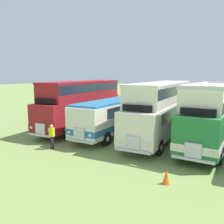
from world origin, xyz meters
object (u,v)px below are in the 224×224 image
bus_fourth_in_row (212,114)px  bus_second_in_row (119,113)px  marshal_person (52,136)px  bus_first_in_row (82,102)px  cone_near_end (166,177)px  bus_third_in_row (161,108)px

bus_fourth_in_row → bus_second_in_row: bearing=176.4°
bus_fourth_in_row → marshal_person: (-9.53, -6.10, -1.47)m
bus_first_in_row → bus_fourth_in_row: (11.51, -0.37, -0.12)m
bus_fourth_in_row → cone_near_end: bus_fourth_in_row is taller
marshal_person → bus_first_in_row: bearing=107.0°
bus_third_in_row → bus_fourth_in_row: 3.86m
bus_fourth_in_row → cone_near_end: (-1.05, -7.64, -2.00)m
bus_second_in_row → marshal_person: size_ratio=6.70×
bus_first_in_row → cone_near_end: size_ratio=16.00×
bus_first_in_row → cone_near_end: 13.34m
marshal_person → cone_near_end: bearing=-10.3°
bus_second_in_row → cone_near_end: size_ratio=16.23×
marshal_person → bus_third_in_row: bearing=48.5°
bus_second_in_row → marshal_person: bus_second_in_row is taller
bus_third_in_row → cone_near_end: size_ratio=16.19×
bus_second_in_row → bus_third_in_row: (3.83, -0.17, 0.72)m
bus_first_in_row → bus_fourth_in_row: 11.52m
cone_near_end → marshal_person: marshal_person is taller
bus_fourth_in_row → cone_near_end: size_ratio=14.84×
bus_third_in_row → bus_fourth_in_row: (3.84, -0.32, -0.12)m
bus_first_in_row → bus_third_in_row: bearing=-0.4°
bus_fourth_in_row → cone_near_end: 7.97m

